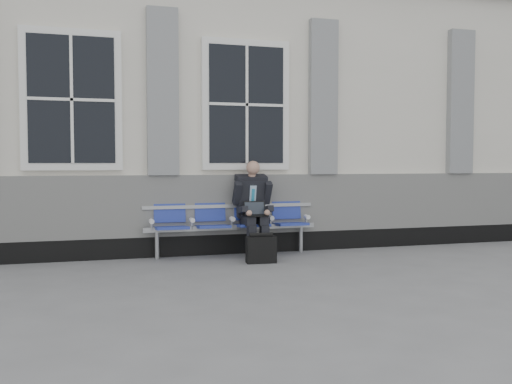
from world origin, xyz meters
name	(u,v)px	position (x,y,z in m)	size (l,w,h in m)	color
ground	(250,272)	(0.00, 0.00, 0.00)	(70.00, 70.00, 0.00)	slate
station_building	(197,117)	(-0.02, 3.47, 2.22)	(14.40, 4.40, 4.49)	silver
bench	(231,218)	(0.08, 1.32, 0.55)	(2.60, 0.47, 0.91)	#9EA0A3
businessman	(253,204)	(0.38, 1.19, 0.76)	(0.56, 0.75, 1.41)	black
briefcase	(261,249)	(0.32, 0.57, 0.19)	(0.42, 0.20, 0.42)	black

